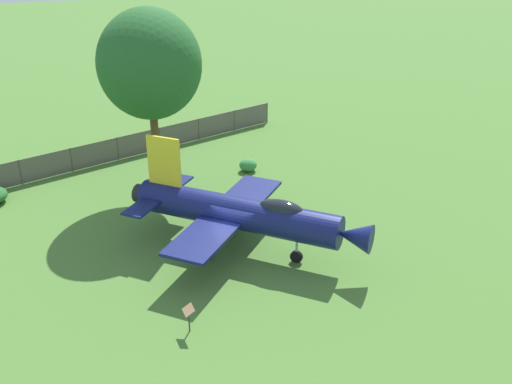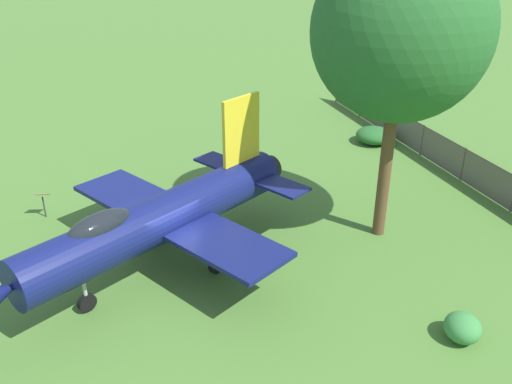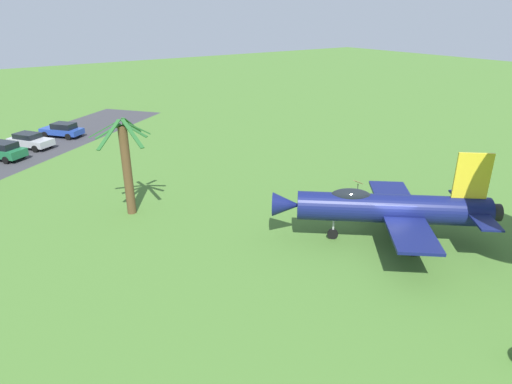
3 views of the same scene
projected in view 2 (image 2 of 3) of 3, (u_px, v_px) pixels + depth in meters
name	position (u px, v px, depth m)	size (l,w,h in m)	color
ground_plane	(166.00, 268.00, 19.11)	(200.00, 200.00, 0.00)	#47722D
display_jet	(153.00, 221.00, 17.95)	(9.87, 10.82, 5.31)	#111951
shade_tree	(401.00, 32.00, 17.84)	(5.98, 5.70, 10.67)	brown
perimeter_fence	(487.00, 177.00, 23.74)	(10.51, 27.15, 1.62)	#4C4238
shrub_near_fence	(463.00, 328.00, 15.74)	(1.05, 1.14, 0.83)	#387F3D
shrub_by_tree	(374.00, 135.00, 29.50)	(1.95, 1.93, 0.87)	#235B26
info_plaque	(42.00, 198.00, 22.02)	(0.63, 0.45, 1.14)	#333333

